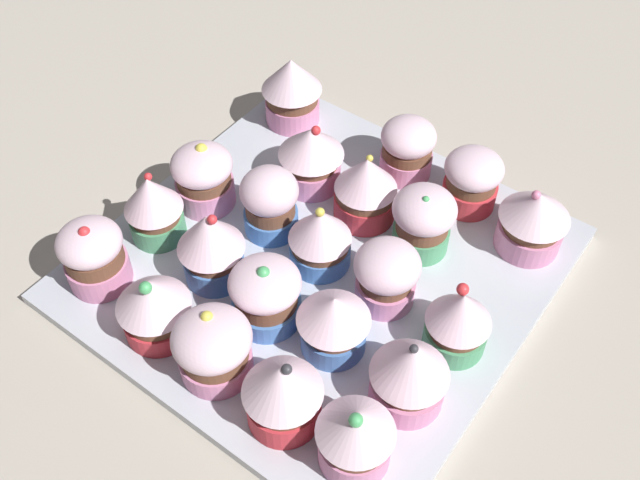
# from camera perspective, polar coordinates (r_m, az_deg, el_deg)

# --- Properties ---
(ground_plane) EXTENTS (1.80, 1.80, 0.03)m
(ground_plane) POSITION_cam_1_polar(r_m,az_deg,el_deg) (0.71, 0.00, -3.00)
(ground_plane) COLOR #B2A899
(baking_tray) EXTENTS (0.39, 0.39, 0.01)m
(baking_tray) POSITION_cam_1_polar(r_m,az_deg,el_deg) (0.69, 0.00, -1.94)
(baking_tray) COLOR silver
(baking_tray) RESTS_ON ground_plane
(cupcake_0) EXTENTS (0.06, 0.06, 0.07)m
(cupcake_0) POSITION_cam_1_polar(r_m,az_deg,el_deg) (0.55, 2.77, -14.88)
(cupcake_0) COLOR pink
(cupcake_0) RESTS_ON baking_tray
(cupcake_1) EXTENTS (0.06, 0.06, 0.08)m
(cupcake_1) POSITION_cam_1_polar(r_m,az_deg,el_deg) (0.58, 6.98, -10.10)
(cupcake_1) COLOR pink
(cupcake_1) RESTS_ON baking_tray
(cupcake_2) EXTENTS (0.06, 0.06, 0.07)m
(cupcake_2) POSITION_cam_1_polar(r_m,az_deg,el_deg) (0.61, 10.71, -6.14)
(cupcake_2) COLOR #4C9E6B
(cupcake_2) RESTS_ON baking_tray
(cupcake_3) EXTENTS (0.07, 0.07, 0.07)m
(cupcake_3) POSITION_cam_1_polar(r_m,az_deg,el_deg) (0.70, 16.24, 1.53)
(cupcake_3) COLOR pink
(cupcake_3) RESTS_ON baking_tray
(cupcake_4) EXTENTS (0.06, 0.06, 0.08)m
(cupcake_4) POSITION_cam_1_polar(r_m,az_deg,el_deg) (0.57, -2.91, -11.69)
(cupcake_4) COLOR #D1333D
(cupcake_4) RESTS_ON baking_tray
(cupcake_5) EXTENTS (0.06, 0.06, 0.07)m
(cupcake_5) POSITION_cam_1_polar(r_m,az_deg,el_deg) (0.61, 1.06, -6.33)
(cupcake_5) COLOR #477AC6
(cupcake_5) RESTS_ON baking_tray
(cupcake_6) EXTENTS (0.06, 0.06, 0.07)m
(cupcake_6) POSITION_cam_1_polar(r_m,az_deg,el_deg) (0.64, 5.41, -2.42)
(cupcake_6) COLOR pink
(cupcake_6) RESTS_ON baking_tray
(cupcake_7) EXTENTS (0.06, 0.06, 0.07)m
(cupcake_7) POSITION_cam_1_polar(r_m,az_deg,el_deg) (0.68, 8.01, 1.57)
(cupcake_7) COLOR #4C9E6B
(cupcake_7) RESTS_ON baking_tray
(cupcake_8) EXTENTS (0.06, 0.06, 0.06)m
(cupcake_8) POSITION_cam_1_polar(r_m,az_deg,el_deg) (0.73, 11.72, 4.66)
(cupcake_8) COLOR #D1333D
(cupcake_8) RESTS_ON baking_tray
(cupcake_9) EXTENTS (0.07, 0.07, 0.07)m
(cupcake_9) POSITION_cam_1_polar(r_m,az_deg,el_deg) (0.60, -8.46, -8.10)
(cupcake_9) COLOR pink
(cupcake_9) RESTS_ON baking_tray
(cupcake_10) EXTENTS (0.06, 0.06, 0.07)m
(cupcake_10) POSITION_cam_1_polar(r_m,az_deg,el_deg) (0.63, -4.48, -4.03)
(cupcake_10) COLOR #477AC6
(cupcake_10) RESTS_ON baking_tray
(cupcake_11) EXTENTS (0.06, 0.06, 0.07)m
(cupcake_11) POSITION_cam_1_polar(r_m,az_deg,el_deg) (0.66, -0.31, 0.23)
(cupcake_11) COLOR #477AC6
(cupcake_11) RESTS_ON baking_tray
(cupcake_12) EXTENTS (0.06, 0.06, 0.08)m
(cupcake_12) POSITION_cam_1_polar(r_m,az_deg,el_deg) (0.70, 3.75, 3.96)
(cupcake_12) COLOR #D1333D
(cupcake_12) RESTS_ON baking_tray
(cupcake_13) EXTENTS (0.06, 0.06, 0.07)m
(cupcake_13) POSITION_cam_1_polar(r_m,az_deg,el_deg) (0.75, 6.86, 7.10)
(cupcake_13) COLOR pink
(cupcake_13) RESTS_ON baking_tray
(cupcake_14) EXTENTS (0.06, 0.06, 0.07)m
(cupcake_14) POSITION_cam_1_polar(r_m,az_deg,el_deg) (0.63, -12.79, -4.97)
(cupcake_14) COLOR #D1333D
(cupcake_14) RESTS_ON baking_tray
(cupcake_15) EXTENTS (0.06, 0.06, 0.08)m
(cupcake_15) POSITION_cam_1_polar(r_m,az_deg,el_deg) (0.65, -8.47, -0.41)
(cupcake_15) COLOR #477AC6
(cupcake_15) RESTS_ON baking_tray
(cupcake_16) EXTENTS (0.06, 0.06, 0.07)m
(cupcake_16) POSITION_cam_1_polar(r_m,az_deg,el_deg) (0.69, -3.91, 3.00)
(cupcake_16) COLOR #477AC6
(cupcake_16) RESTS_ON baking_tray
(cupcake_17) EXTENTS (0.07, 0.07, 0.07)m
(cupcake_17) POSITION_cam_1_polar(r_m,az_deg,el_deg) (0.73, -0.69, 6.60)
(cupcake_17) COLOR pink
(cupcake_17) RESTS_ON baking_tray
(cupcake_18) EXTENTS (0.06, 0.06, 0.07)m
(cupcake_18) POSITION_cam_1_polar(r_m,az_deg,el_deg) (0.68, -17.18, -1.10)
(cupcake_18) COLOR pink
(cupcake_18) RESTS_ON baking_tray
(cupcake_19) EXTENTS (0.06, 0.06, 0.08)m
(cupcake_19) POSITION_cam_1_polar(r_m,az_deg,el_deg) (0.70, -12.81, 2.56)
(cupcake_19) COLOR #4C9E6B
(cupcake_19) RESTS_ON baking_tray
(cupcake_20) EXTENTS (0.06, 0.06, 0.07)m
(cupcake_20) POSITION_cam_1_polar(r_m,az_deg,el_deg) (0.72, -9.05, 4.91)
(cupcake_20) COLOR pink
(cupcake_20) RESTS_ON baking_tray
(cupcake_21) EXTENTS (0.07, 0.07, 0.08)m
(cupcake_21) POSITION_cam_1_polar(r_m,az_deg,el_deg) (0.80, -2.20, 11.62)
(cupcake_21) COLOR pink
(cupcake_21) RESTS_ON baking_tray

